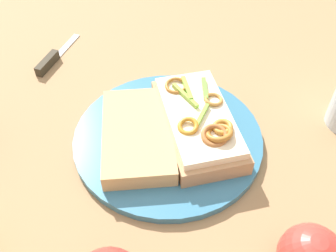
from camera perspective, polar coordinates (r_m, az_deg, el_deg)
name	(u,v)px	position (r m, az deg, el deg)	size (l,w,h in m)	color
ground_plane	(168,141)	(0.57, 0.00, -2.18)	(2.00, 2.00, 0.00)	#99764F
plate	(168,138)	(0.57, 0.00, -1.79)	(0.27, 0.27, 0.01)	teal
sandwich	(198,122)	(0.56, 4.40, 0.64)	(0.17, 0.21, 0.05)	tan
bread_slice_side	(138,135)	(0.55, -4.41, -1.27)	(0.16, 0.10, 0.03)	tan
knife	(52,59)	(0.74, -16.50, 9.33)	(0.02, 0.13, 0.02)	silver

